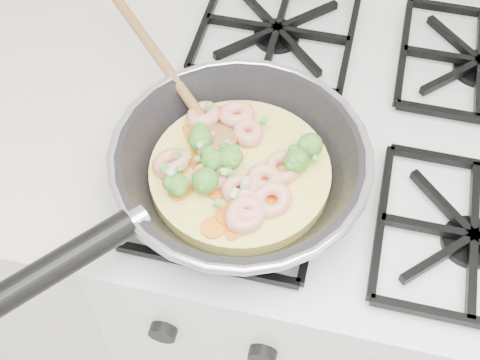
# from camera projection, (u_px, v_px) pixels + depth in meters

# --- Properties ---
(stove) EXTENTS (0.60, 0.60, 0.92)m
(stove) POSITION_uv_depth(u_px,v_px,m) (327.00, 276.00, 1.26)
(stove) COLOR white
(stove) RESTS_ON ground
(skillet) EXTENTS (0.41, 0.50, 0.10)m
(skillet) POSITION_uv_depth(u_px,v_px,m) (235.00, 168.00, 0.79)
(skillet) COLOR black
(skillet) RESTS_ON stove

